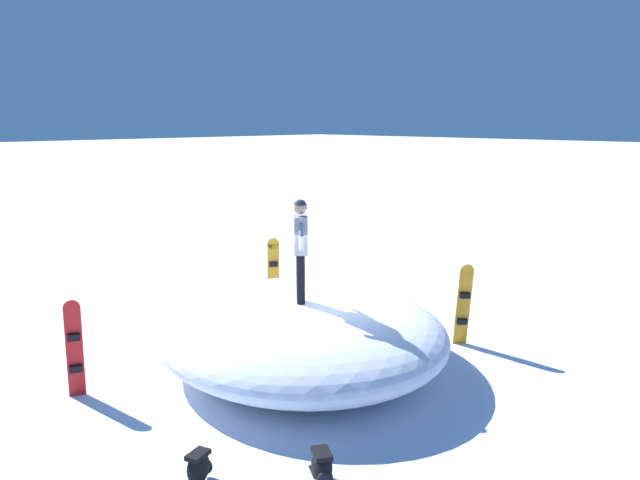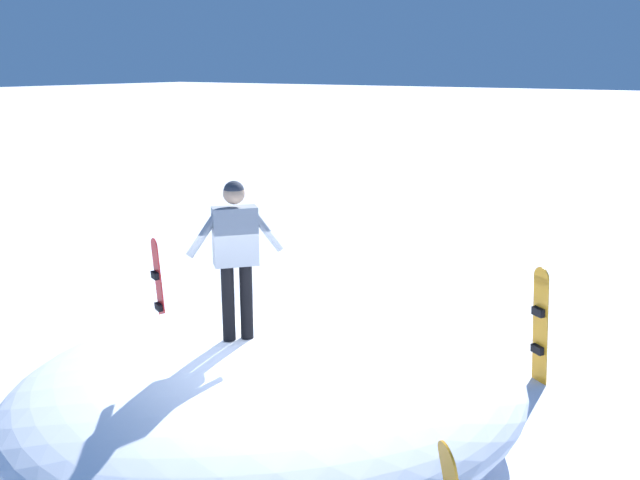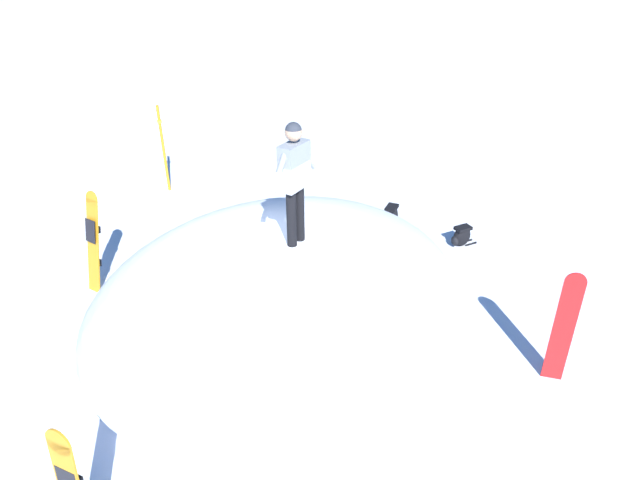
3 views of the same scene
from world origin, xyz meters
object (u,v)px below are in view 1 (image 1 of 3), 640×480
snowboarder_standing (300,241)px  backpack_far (322,466)px  backpack_near (199,467)px  snowboard_primary_upright (273,271)px  snowboard_secondary_upright (74,347)px  snowboard_tertiary_upright (464,304)px

snowboarder_standing → backpack_far: bearing=-129.2°
snowboarder_standing → backpack_near: snowboarder_standing is taller
snowboard_primary_upright → backpack_near: 7.61m
snowboard_primary_upright → snowboard_secondary_upright: size_ratio=1.03×
backpack_near → backpack_far: (1.07, -1.05, -0.00)m
backpack_far → snowboarder_standing: bearing=50.8°
snowboard_secondary_upright → snowboarder_standing: bearing=-29.6°
backpack_far → snowboard_primary_upright: bearing=53.3°
snowboard_primary_upright → snowboard_secondary_upright: bearing=-163.8°
snowboard_primary_upright → snowboard_secondary_upright: snowboard_primary_upright is taller
backpack_near → snowboard_primary_upright: bearing=42.0°
snowboarder_standing → snowboard_tertiary_upright: size_ratio=1.05×
snowboarder_standing → snowboard_secondary_upright: snowboarder_standing is taller
snowboard_secondary_upright → snowboard_tertiary_upright: size_ratio=0.96×
snowboard_secondary_upright → snowboard_tertiary_upright: snowboard_tertiary_upright is taller
snowboarder_standing → snowboard_primary_upright: snowboarder_standing is taller
snowboard_primary_upright → backpack_far: snowboard_primary_upright is taller
snowboarder_standing → backpack_far: (-2.20, -2.69, -2.15)m
snowboard_secondary_upright → backpack_near: size_ratio=2.88×
snowboarder_standing → snowboard_secondary_upright: bearing=150.4°
snowboard_primary_upright → snowboard_tertiary_upright: snowboard_tertiary_upright is taller
snowboard_secondary_upright → backpack_near: 3.52m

